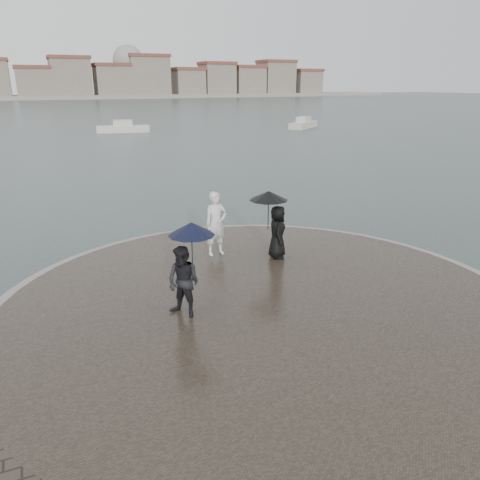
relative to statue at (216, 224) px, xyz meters
name	(u,v)px	position (x,y,z in m)	size (l,w,h in m)	color
ground	(357,405)	(-0.17, -6.85, -1.29)	(400.00, 400.00, 0.00)	#2B3835
kerb_ring	(263,309)	(-0.17, -3.35, -1.13)	(12.50, 12.50, 0.32)	gray
quay_tip	(263,308)	(-0.17, -3.35, -1.11)	(11.90, 11.90, 0.36)	#2D261E
statue	(216,224)	(0.00, 0.00, 0.00)	(0.68, 0.44, 1.86)	silver
visitor_left	(186,267)	(-1.96, -3.22, 0.17)	(1.21, 1.08, 2.04)	black
visitor_right	(274,219)	(1.40, -0.92, 0.21)	(1.17, 1.08, 1.95)	black
far_skyline	(11,81)	(-6.46, 153.86, 4.32)	(260.00, 20.00, 37.00)	gray
boats	(146,133)	(6.30, 34.93, -0.91)	(42.56, 14.94, 1.50)	beige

